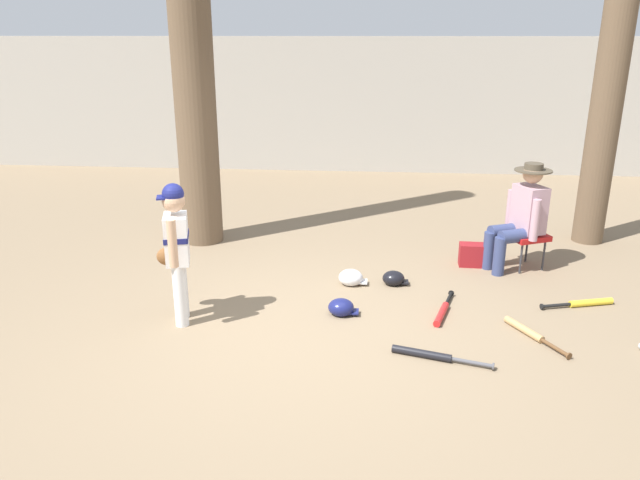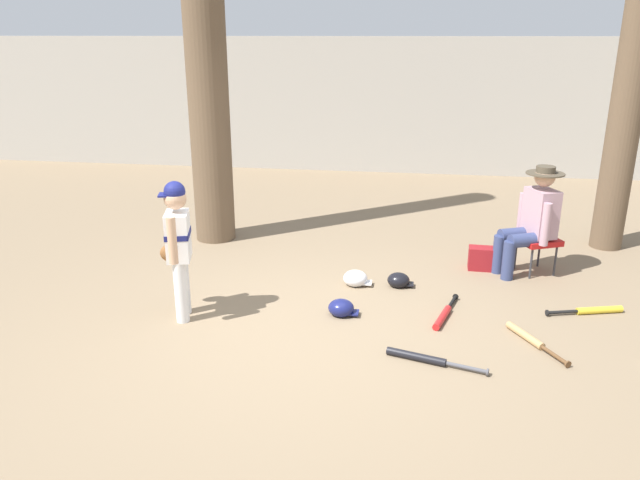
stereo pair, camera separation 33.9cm
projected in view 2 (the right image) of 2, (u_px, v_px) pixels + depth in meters
ground_plane at (297, 332)px, 5.44m from camera, size 60.00×60.00×0.00m
concrete_back_wall at (365, 105)px, 11.53m from camera, size 18.00×0.36×2.48m
tree_near_player at (203, 1)px, 7.03m from camera, size 0.73×0.73×6.49m
tree_behind_spectator at (631, 82)px, 6.99m from camera, size 0.55×0.55×4.55m
young_ballplayer at (178, 241)px, 5.51m from camera, size 0.42×0.57×1.31m
folding_stool at (537, 241)px, 6.69m from camera, size 0.53×0.53×0.41m
seated_spectator at (532, 218)px, 6.58m from camera, size 0.67×0.55×1.20m
handbag_beside_stool at (484, 259)px, 6.85m from camera, size 0.35×0.19×0.26m
bat_red_barrel at (444, 315)px, 5.70m from camera, size 0.27×0.74×0.07m
bat_yellow_trainer at (593, 310)px, 5.79m from camera, size 0.74×0.26×0.07m
bat_black_composite at (424, 358)px, 4.94m from camera, size 0.81×0.29×0.07m
bat_wood_tan at (530, 338)px, 5.26m from camera, size 0.43×0.69×0.07m
batting_helmet_navy at (341, 308)px, 5.75m from camera, size 0.29×0.22×0.17m
batting_helmet_white at (356, 278)px, 6.44m from camera, size 0.30×0.23×0.18m
batting_helmet_black at (399, 280)px, 6.41m from camera, size 0.28×0.21×0.16m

